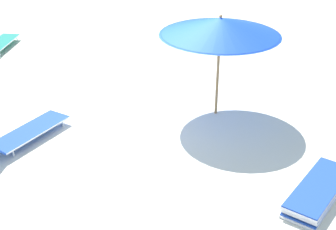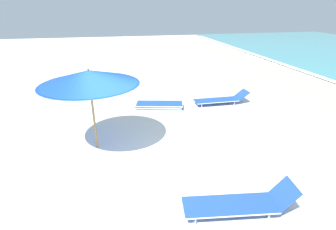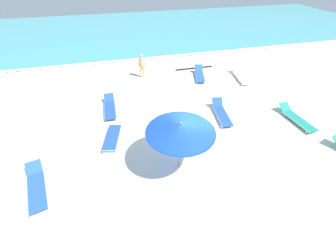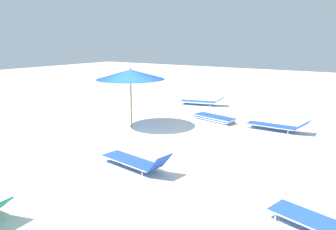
{
  "view_description": "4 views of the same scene",
  "coord_description": "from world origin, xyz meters",
  "px_view_note": "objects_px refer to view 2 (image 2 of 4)",
  "views": [
    {
      "loc": [
        -4.02,
        8.37,
        4.99
      ],
      "look_at": [
        -0.74,
        0.81,
        0.73
      ],
      "focal_mm": 50.0,
      "sensor_mm": 36.0,
      "label": 1
    },
    {
      "loc": [
        5.8,
        -0.38,
        3.84
      ],
      "look_at": [
        -1.05,
        1.08,
        0.88
      ],
      "focal_mm": 28.0,
      "sensor_mm": 36.0,
      "label": 2
    },
    {
      "loc": [
        -3.16,
        -7.12,
        7.27
      ],
      "look_at": [
        -1.01,
        1.51,
        0.88
      ],
      "focal_mm": 24.0,
      "sensor_mm": 36.0,
      "label": 3
    },
    {
      "loc": [
        8.47,
        7.18,
        3.37
      ],
      "look_at": [
        -0.26,
        1.33,
        0.96
      ],
      "focal_mm": 35.0,
      "sensor_mm": 36.0,
      "label": 4
    }
  ],
  "objects_px": {
    "sun_lounger_near_water_left": "(221,99)",
    "beach_umbrella": "(89,77)",
    "sun_lounger_mid_beach_pair_b": "(105,87)",
    "sun_lounger_mid_beach_solo": "(240,203)",
    "lounger_stack": "(159,106)"
  },
  "relations": [
    {
      "from": "beach_umbrella",
      "to": "lounger_stack",
      "type": "relative_size",
      "value": 1.34
    },
    {
      "from": "sun_lounger_near_water_left",
      "to": "sun_lounger_mid_beach_pair_b",
      "type": "bearing_deg",
      "value": -121.08
    },
    {
      "from": "beach_umbrella",
      "to": "lounger_stack",
      "type": "xyz_separation_m",
      "value": [
        -2.63,
        2.31,
        -1.96
      ]
    },
    {
      "from": "lounger_stack",
      "to": "sun_lounger_near_water_left",
      "type": "height_order",
      "value": "sun_lounger_near_water_left"
    },
    {
      "from": "beach_umbrella",
      "to": "lounger_stack",
      "type": "distance_m",
      "value": 4.01
    },
    {
      "from": "beach_umbrella",
      "to": "sun_lounger_mid_beach_solo",
      "type": "bearing_deg",
      "value": 41.55
    },
    {
      "from": "lounger_stack",
      "to": "beach_umbrella",
      "type": "bearing_deg",
      "value": -28.55
    },
    {
      "from": "lounger_stack",
      "to": "sun_lounger_near_water_left",
      "type": "xyz_separation_m",
      "value": [
        -0.02,
        2.64,
        0.09
      ]
    },
    {
      "from": "lounger_stack",
      "to": "sun_lounger_mid_beach_solo",
      "type": "relative_size",
      "value": 0.87
    },
    {
      "from": "sun_lounger_near_water_left",
      "to": "sun_lounger_mid_beach_pair_b",
      "type": "height_order",
      "value": "sun_lounger_near_water_left"
    },
    {
      "from": "lounger_stack",
      "to": "sun_lounger_near_water_left",
      "type": "relative_size",
      "value": 0.87
    },
    {
      "from": "sun_lounger_near_water_left",
      "to": "beach_umbrella",
      "type": "bearing_deg",
      "value": -61.77
    },
    {
      "from": "sun_lounger_mid_beach_solo",
      "to": "lounger_stack",
      "type": "bearing_deg",
      "value": -166.94
    },
    {
      "from": "beach_umbrella",
      "to": "lounger_stack",
      "type": "height_order",
      "value": "beach_umbrella"
    },
    {
      "from": "beach_umbrella",
      "to": "sun_lounger_mid_beach_solo",
      "type": "xyz_separation_m",
      "value": [
        3.26,
        2.88,
        -1.86
      ]
    }
  ]
}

